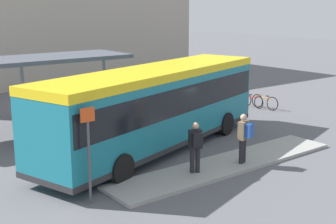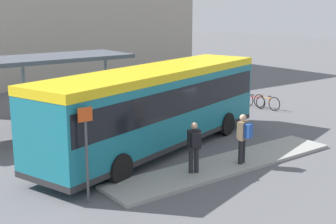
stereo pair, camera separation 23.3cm
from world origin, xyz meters
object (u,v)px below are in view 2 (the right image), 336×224
Objects in this scene: pedestrian_companion at (244,136)px; bicycle_red at (255,101)px; potted_planter_far_side at (33,130)px; bicycle_orange at (267,102)px; platform_sign at (86,151)px; pedestrian_waiting at (194,145)px; city_bus at (156,103)px; potted_planter_near_shelter at (91,118)px.

bicycle_red is (7.68, 6.47, -0.78)m from pedestrian_companion.
bicycle_red is at bearing -1.13° from potted_planter_far_side.
bicycle_orange reaches higher than bicycle_red.
platform_sign reaches higher than potted_planter_far_side.
pedestrian_waiting is 2.01m from pedestrian_companion.
potted_planter_far_side is at bearing 83.03° from bicycle_orange.
bicycle_orange is at bearing -71.82° from pedestrian_companion.
platform_sign is (-13.61, -5.24, 1.17)m from bicycle_orange.
potted_planter_near_shelter is (-0.91, 3.68, -1.18)m from city_bus.
potted_planter_near_shelter is at bearing 79.67° from bicycle_orange.
city_bus is 3.71m from pedestrian_companion.
potted_planter_far_side is at bearing 82.31° from platform_sign.
bicycle_red is at bearing 9.33° from bicycle_orange.
city_bus reaches higher than bicycle_red.
pedestrian_waiting reaches higher than bicycle_red.
platform_sign is at bearing -118.75° from potted_planter_near_shelter.
bicycle_red is 12.62m from potted_planter_far_side.
city_bus is 9.56m from bicycle_red.
pedestrian_companion reaches higher than potted_planter_far_side.
city_bus reaches higher than potted_planter_far_side.
platform_sign is (-13.45, -5.96, 1.21)m from bicycle_red.
pedestrian_companion is 8.35m from potted_planter_far_side.
city_bus is at bearing 101.77° from bicycle_orange.
pedestrian_waiting is 1.31× the size of potted_planter_near_shelter.
bicycle_red is (9.67, 6.18, -0.75)m from pedestrian_waiting.
pedestrian_waiting reaches higher than bicycle_orange.
city_bus is 4.13× the size of platform_sign.
platform_sign reaches higher than bicycle_orange.
city_bus is 8.64× the size of potted_planter_far_side.
pedestrian_waiting is at bearing 63.55° from pedestrian_companion.
city_bus is at bearing 32.74° from platform_sign.
bicycle_red is 14.76m from platform_sign.
pedestrian_companion is 9.74m from bicycle_orange.
pedestrian_waiting reaches higher than potted_planter_near_shelter.
bicycle_orange is at bearing -2.86° from city_bus.
pedestrian_waiting is (-0.74, -3.12, -0.77)m from city_bus.
platform_sign is (-3.78, 0.21, 0.46)m from pedestrian_waiting.
bicycle_red is 1.25× the size of potted_planter_near_shelter.
pedestrian_waiting is 1.28× the size of potted_planter_far_side.
pedestrian_companion is at bearing -53.70° from potted_planter_far_side.
pedestrian_companion is at bearing 123.64° from bicycle_orange.
potted_planter_near_shelter is 2.80m from potted_planter_far_side.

